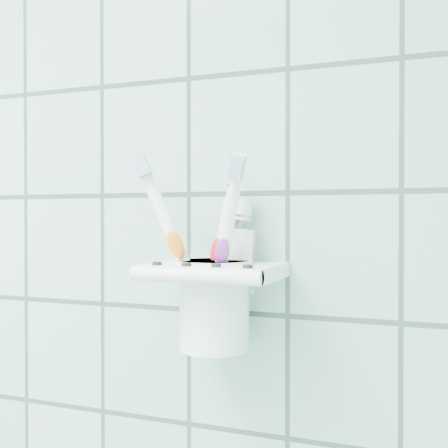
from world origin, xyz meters
name	(u,v)px	position (x,y,z in m)	size (l,w,h in m)	color
holder_bracket	(215,272)	(0.64, 1.15, 1.30)	(0.14, 0.11, 0.04)	white
cup	(214,301)	(0.64, 1.16, 1.27)	(0.08, 0.08, 0.09)	white
toothbrush_pink	(218,238)	(0.65, 1.15, 1.34)	(0.09, 0.02, 0.22)	white
toothbrush_blue	(201,251)	(0.63, 1.16, 1.32)	(0.04, 0.03, 0.19)	white
toothbrush_orange	(208,244)	(0.63, 1.16, 1.33)	(0.06, 0.05, 0.20)	white
toothpaste_tube	(227,258)	(0.65, 1.16, 1.31)	(0.05, 0.04, 0.16)	silver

